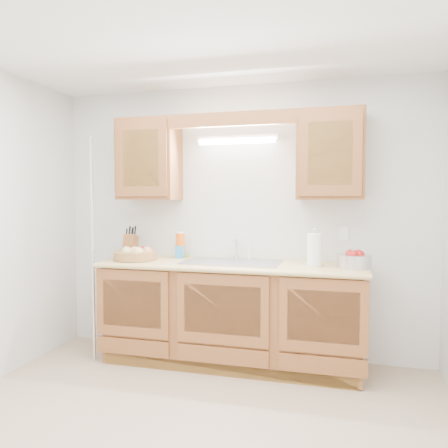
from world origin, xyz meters
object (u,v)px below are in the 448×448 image
(fruit_basket, at_px, (135,254))
(apple_bowl, at_px, (354,260))
(paper_towel, at_px, (315,250))
(knife_block, at_px, (130,245))

(fruit_basket, bearing_deg, apple_bowl, 1.24)
(paper_towel, relative_size, apple_bowl, 0.90)
(fruit_basket, height_order, knife_block, knife_block)
(fruit_basket, distance_m, knife_block, 0.24)
(knife_block, bearing_deg, apple_bowl, -7.81)
(apple_bowl, bearing_deg, fruit_basket, -178.76)
(apple_bowl, bearing_deg, paper_towel, 174.78)
(fruit_basket, distance_m, apple_bowl, 1.92)
(paper_towel, bearing_deg, fruit_basket, -177.49)
(knife_block, xyz_separation_m, apple_bowl, (2.06, -0.14, -0.05))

